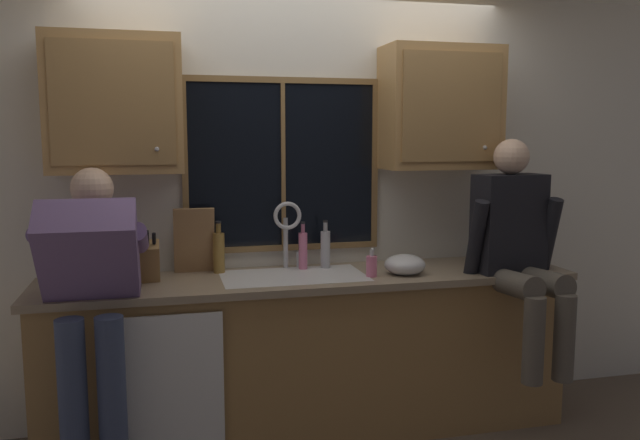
% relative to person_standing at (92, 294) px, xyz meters
% --- Properties ---
extents(back_wall, '(5.32, 0.12, 2.55)m').
position_rel_person_standing_xyz_m(back_wall, '(1.14, 0.66, 0.32)').
color(back_wall, silver).
rests_on(back_wall, floor).
extents(window_glass, '(1.10, 0.02, 0.95)m').
position_rel_person_standing_xyz_m(window_glass, '(1.04, 0.60, 0.57)').
color(window_glass, black).
extents(window_frame_top, '(1.17, 0.02, 0.04)m').
position_rel_person_standing_xyz_m(window_frame_top, '(1.04, 0.59, 1.06)').
color(window_frame_top, olive).
extents(window_frame_bottom, '(1.17, 0.02, 0.04)m').
position_rel_person_standing_xyz_m(window_frame_bottom, '(1.04, 0.59, 0.08)').
color(window_frame_bottom, olive).
extents(window_frame_left, '(0.03, 0.02, 0.95)m').
position_rel_person_standing_xyz_m(window_frame_left, '(0.47, 0.59, 0.57)').
color(window_frame_left, olive).
extents(window_frame_right, '(0.04, 0.02, 0.95)m').
position_rel_person_standing_xyz_m(window_frame_right, '(1.61, 0.59, 0.57)').
color(window_frame_right, olive).
extents(window_mullion_center, '(0.02, 0.02, 0.95)m').
position_rel_person_standing_xyz_m(window_mullion_center, '(1.04, 0.58, 0.57)').
color(window_mullion_center, olive).
extents(lower_cabinet_run, '(2.92, 0.58, 0.88)m').
position_rel_person_standing_xyz_m(lower_cabinet_run, '(1.14, 0.31, -0.51)').
color(lower_cabinet_run, '#A07744').
rests_on(lower_cabinet_run, floor).
extents(countertop, '(2.98, 0.62, 0.04)m').
position_rel_person_standing_xyz_m(countertop, '(1.14, 0.29, -0.05)').
color(countertop, gray).
rests_on(countertop, lower_cabinet_run).
extents(dishwasher_front, '(0.60, 0.02, 0.74)m').
position_rel_person_standing_xyz_m(dishwasher_front, '(0.31, -0.00, -0.50)').
color(dishwasher_front, white).
extents(upper_cabinet_left, '(0.69, 0.36, 0.72)m').
position_rel_person_standing_xyz_m(upper_cabinet_left, '(0.12, 0.43, 0.91)').
color(upper_cabinet_left, '#B2844C').
extents(upper_cabinet_right, '(0.69, 0.36, 0.72)m').
position_rel_person_standing_xyz_m(upper_cabinet_right, '(1.96, 0.43, 0.91)').
color(upper_cabinet_right, '#B2844C').
extents(sink, '(0.80, 0.46, 0.21)m').
position_rel_person_standing_xyz_m(sink, '(1.04, 0.30, -0.13)').
color(sink, silver).
rests_on(sink, lower_cabinet_run).
extents(faucet, '(0.18, 0.09, 0.40)m').
position_rel_person_standing_xyz_m(faucet, '(1.05, 0.48, 0.22)').
color(faucet, silver).
rests_on(faucet, countertop).
extents(person_standing, '(0.53, 0.70, 1.54)m').
position_rel_person_standing_xyz_m(person_standing, '(0.00, 0.00, 0.00)').
color(person_standing, '#384260').
rests_on(person_standing, floor).
extents(person_sitting_on_counter, '(0.54, 0.61, 1.26)m').
position_rel_person_standing_xyz_m(person_sitting_on_counter, '(2.27, 0.03, 0.15)').
color(person_sitting_on_counter, '#595147').
rests_on(person_sitting_on_counter, countertop).
extents(knife_block, '(0.12, 0.18, 0.32)m').
position_rel_person_standing_xyz_m(knife_block, '(0.26, 0.35, 0.07)').
color(knife_block, olive).
rests_on(knife_block, countertop).
extents(cutting_board, '(0.23, 0.10, 0.38)m').
position_rel_person_standing_xyz_m(cutting_board, '(0.51, 0.51, 0.15)').
color(cutting_board, '#997047').
rests_on(cutting_board, countertop).
extents(mixing_bowl, '(0.23, 0.23, 0.12)m').
position_rel_person_standing_xyz_m(mixing_bowl, '(1.66, 0.21, 0.02)').
color(mixing_bowl, silver).
rests_on(mixing_bowl, countertop).
extents(soap_dispenser, '(0.06, 0.07, 0.16)m').
position_rel_person_standing_xyz_m(soap_dispenser, '(1.46, 0.18, 0.03)').
color(soap_dispenser, pink).
rests_on(soap_dispenser, countertop).
extents(bottle_green_glass, '(0.06, 0.06, 0.29)m').
position_rel_person_standing_xyz_m(bottle_green_glass, '(1.27, 0.47, 0.08)').
color(bottle_green_glass, '#B7B7BC').
rests_on(bottle_green_glass, countertop).
extents(bottle_tall_clear, '(0.07, 0.07, 0.30)m').
position_rel_person_standing_xyz_m(bottle_tall_clear, '(0.64, 0.49, 0.09)').
color(bottle_tall_clear, olive).
rests_on(bottle_tall_clear, countertop).
extents(bottle_amber_small, '(0.05, 0.05, 0.28)m').
position_rel_person_standing_xyz_m(bottle_amber_small, '(1.13, 0.47, 0.08)').
color(bottle_amber_small, pink).
rests_on(bottle_amber_small, countertop).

